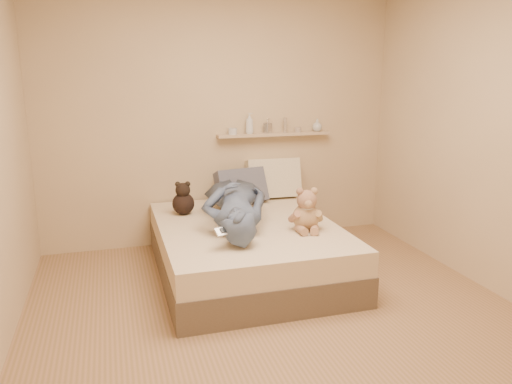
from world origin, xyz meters
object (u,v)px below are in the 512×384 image
object	(u,v)px
pillow_grey	(241,187)
person	(234,201)
bed	(247,249)
wall_shelf	(274,134)
dark_plush	(183,200)
game_console	(226,231)
teddy_bear	(306,213)
pillow_cream	(273,179)

from	to	relation	value
pillow_grey	person	world-z (taller)	person
bed	wall_shelf	bearing A→B (deg)	58.82
dark_plush	game_console	bearing A→B (deg)	-81.07
pillow_grey	wall_shelf	xyz separation A→B (m)	(0.41, 0.22, 0.48)
bed	dark_plush	xyz separation A→B (m)	(-0.48, 0.46, 0.36)
bed	person	bearing A→B (deg)	128.49
dark_plush	bed	bearing A→B (deg)	-43.65
teddy_bear	pillow_cream	xyz separation A→B (m)	(0.10, 1.14, 0.05)
bed	pillow_cream	distance (m)	1.07
teddy_bear	person	xyz separation A→B (m)	(-0.51, 0.42, 0.03)
game_console	wall_shelf	xyz separation A→B (m)	(0.87, 1.48, 0.50)
game_console	person	distance (m)	0.71
teddy_bear	pillow_grey	xyz separation A→B (m)	(-0.29, 1.00, 0.02)
dark_plush	teddy_bear	bearing A→B (deg)	-40.55
teddy_bear	pillow_grey	size ratio (longest dim) A/B	0.74
dark_plush	person	xyz separation A→B (m)	(0.40, -0.35, 0.05)
bed	wall_shelf	world-z (taller)	wall_shelf
teddy_bear	dark_plush	size ratio (longest dim) A/B	1.18
bed	person	world-z (taller)	person
game_console	pillow_cream	size ratio (longest dim) A/B	0.32
bed	game_console	bearing A→B (deg)	-119.21
game_console	dark_plush	world-z (taller)	dark_plush
teddy_bear	person	distance (m)	0.66
bed	pillow_grey	xyz separation A→B (m)	(0.14, 0.69, 0.40)
pillow_grey	person	distance (m)	0.63
person	game_console	bearing A→B (deg)	82.62
bed	teddy_bear	size ratio (longest dim) A/B	5.14
pillow_grey	pillow_cream	bearing A→B (deg)	20.08
bed	game_console	distance (m)	0.75
person	teddy_bear	bearing A→B (deg)	152.27
teddy_bear	pillow_grey	world-z (taller)	teddy_bear
teddy_bear	game_console	bearing A→B (deg)	-161.07
teddy_bear	dark_plush	xyz separation A→B (m)	(-0.90, 0.77, -0.02)
game_console	pillow_cream	xyz separation A→B (m)	(0.84, 1.40, 0.05)
pillow_cream	dark_plush	bearing A→B (deg)	-159.47
teddy_bear	wall_shelf	size ratio (longest dim) A/B	0.31
game_console	teddy_bear	world-z (taller)	teddy_bear
pillow_grey	wall_shelf	size ratio (longest dim) A/B	0.42
game_console	pillow_grey	xyz separation A→B (m)	(0.45, 1.26, 0.02)
pillow_cream	pillow_grey	distance (m)	0.41
pillow_cream	teddy_bear	bearing A→B (deg)	-94.79
teddy_bear	person	size ratio (longest dim) A/B	0.24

